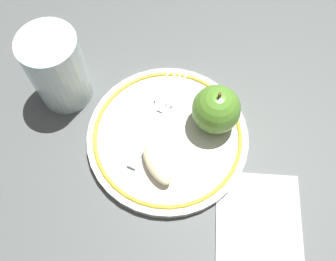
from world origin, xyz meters
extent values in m
plane|color=#515655|center=(0.00, 0.00, 0.00)|extent=(2.00, 2.00, 0.00)
cylinder|color=silver|center=(0.00, -0.01, 0.01)|extent=(0.23, 0.23, 0.01)
torus|color=gold|center=(0.00, -0.01, 0.01)|extent=(0.21, 0.21, 0.01)
sphere|color=#57902C|center=(-0.01, 0.06, 0.05)|extent=(0.07, 0.07, 0.07)
cylinder|color=brown|center=(-0.01, 0.06, 0.09)|extent=(0.00, 0.00, 0.01)
ellipsoid|color=beige|center=(0.04, -0.03, 0.03)|extent=(0.07, 0.04, 0.02)
cube|color=silver|center=(0.00, -0.04, 0.02)|extent=(0.08, 0.06, 0.00)
cube|color=silver|center=(-0.04, -0.01, 0.02)|extent=(0.02, 0.02, 0.00)
cube|color=silver|center=(-0.07, 0.02, 0.02)|extent=(0.05, 0.04, 0.00)
cube|color=silver|center=(-0.07, 0.01, 0.02)|extent=(0.05, 0.04, 0.00)
cube|color=silver|center=(-0.07, 0.01, 0.02)|extent=(0.05, 0.04, 0.00)
cube|color=silver|center=(-0.08, 0.00, 0.02)|extent=(0.05, 0.04, 0.00)
cylinder|color=silver|center=(-0.11, -0.14, 0.06)|extent=(0.08, 0.08, 0.12)
cube|color=silver|center=(0.15, 0.08, 0.00)|extent=(0.17, 0.15, 0.01)
camera|label=1|loc=(0.21, -0.06, 0.49)|focal=40.00mm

